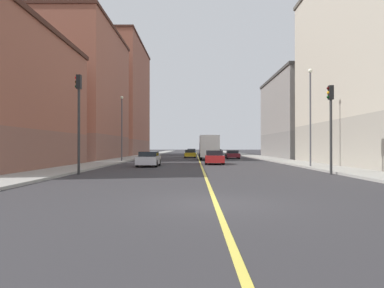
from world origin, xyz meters
The scene contains 19 objects.
ground_plane centered at (0.00, 0.00, 0.00)m, with size 400.00×400.00×0.00m, color #323033.
sidewalk_left centered at (10.09, 49.00, 0.07)m, with size 3.31×168.00×0.15m, color #9E9B93.
sidewalk_right centered at (-10.09, 49.00, 0.07)m, with size 3.31×168.00×0.15m, color #9E9B93.
lane_center_stripe centered at (0.00, 49.00, 0.01)m, with size 0.16×154.00×0.01m, color #E5D14C.
building_left_mid centered at (17.72, 44.32, 6.44)m, with size 12.26×20.14×12.87m.
building_right_midblock centered at (-17.72, 38.42, 9.19)m, with size 12.26×20.16×18.37m.
building_right_distant centered at (-17.72, 64.30, 11.92)m, with size 12.26×24.52×23.83m.
traffic_light_left_near centered at (8.02, 11.39, 3.69)m, with size 0.40×0.32×5.67m.
traffic_light_right_near centered at (-8.05, 11.39, 4.09)m, with size 0.40×0.32×6.36m.
street_lamp_left_near centered at (9.04, 18.33, 5.00)m, with size 0.36×0.36×8.14m.
street_lamp_right_near centered at (-9.04, 29.56, 4.66)m, with size 0.36×0.36×7.50m.
car_yellow centered at (-1.34, 46.03, 0.63)m, with size 1.91×4.48×1.29m.
car_blue centered at (-1.20, 63.96, 0.64)m, with size 2.00×4.32×1.32m.
car_maroon centered at (5.04, 41.25, 0.60)m, with size 2.03×4.48×1.24m.
car_green centered at (1.74, 51.31, 0.64)m, with size 1.91×4.02×1.28m.
car_orange centered at (4.52, 66.20, 0.59)m, with size 1.92×4.56×1.21m.
car_white centered at (-4.73, 20.46, 0.66)m, with size 1.86×4.18×1.33m.
car_red centered at (1.38, 24.51, 0.69)m, with size 2.00×4.23×1.40m.
box_truck centered at (1.33, 36.40, 1.71)m, with size 2.54×7.80×3.24m.
Camera 1 is at (-0.68, -10.93, 1.78)m, focal length 32.83 mm.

